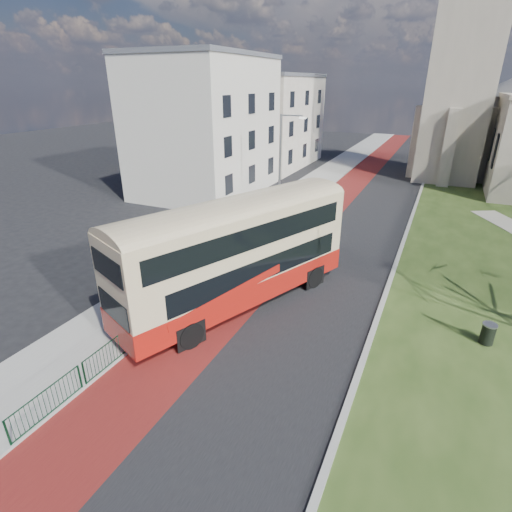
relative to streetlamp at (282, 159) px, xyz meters
The scene contains 12 objects.
ground 19.08m from the streetlamp, 76.42° to the right, with size 160.00×160.00×0.00m, color black.
road_carriageway 7.70m from the streetlamp, 18.88° to the left, with size 9.00×120.00×0.01m, color black.
bus_lane 5.91m from the streetlamp, 32.43° to the left, with size 3.40×120.00×0.01m, color #591414.
pavement_west 5.00m from the streetlamp, 108.07° to the left, with size 4.00×120.00×0.12m, color gray.
kerb_west 5.13m from the streetlamp, 56.03° to the left, with size 0.25×120.00×0.13m, color #999993.
kerb_east 12.07m from the streetlamp, 20.95° to the left, with size 0.25×80.00×0.13m, color #999993.
pedestrian_railing 14.64m from the streetlamp, 84.30° to the right, with size 0.07×24.00×1.12m.
street_block_near 10.62m from the streetlamp, 157.49° to the left, with size 10.30×14.30×13.00m.
street_block_far 22.24m from the streetlamp, 115.76° to the left, with size 10.30×16.30×11.50m.
streetlamp is the anchor object (origin of this frame).
bus 15.81m from the streetlamp, 76.09° to the right, with size 7.55×12.81×5.29m.
litter_bin 20.77m from the streetlamp, 42.46° to the right, with size 0.68×0.68×0.96m.
Camera 1 is at (7.69, -12.93, 10.42)m, focal length 28.00 mm.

